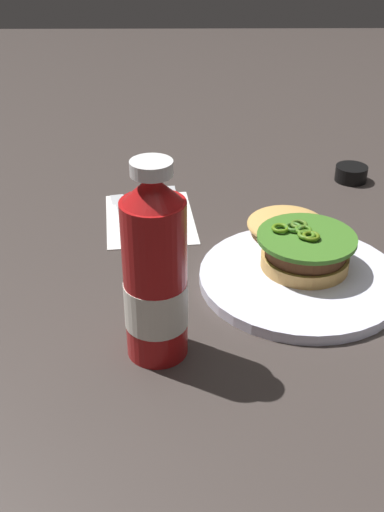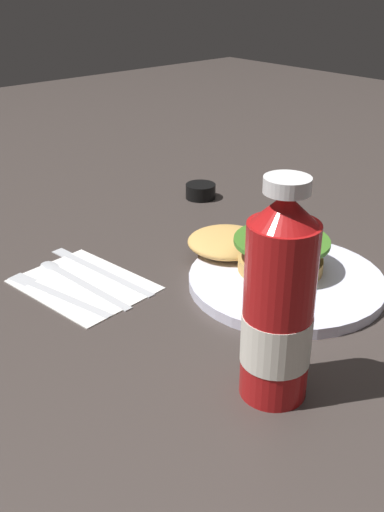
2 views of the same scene
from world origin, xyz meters
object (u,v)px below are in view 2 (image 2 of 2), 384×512
(burger_sandwich, at_px, (260,249))
(ketchup_bottle, at_px, (278,307))
(condiment_cup, at_px, (201,191))
(napkin, at_px, (84,284))
(spoon_utensil, at_px, (71,275))
(dinner_plate, at_px, (286,281))
(butter_knife, at_px, (94,266))
(fork_utensil, at_px, (50,289))

(burger_sandwich, relative_size, ketchup_bottle, 0.94)
(condiment_cup, height_order, napkin, condiment_cup)
(spoon_utensil, bearing_deg, condiment_cup, -71.85)
(dinner_plate, height_order, spoon_utensil, dinner_plate)
(condiment_cup, relative_size, napkin, 0.31)
(butter_knife, bearing_deg, dinner_plate, -141.80)
(burger_sandwich, relative_size, butter_knife, 1.04)
(fork_utensil, bearing_deg, napkin, -107.23)
(ketchup_bottle, relative_size, fork_utensil, 1.26)
(napkin, distance_m, fork_utensil, 0.05)
(dinner_plate, distance_m, napkin, 0.27)
(napkin, bearing_deg, ketchup_bottle, -175.79)
(ketchup_bottle, xyz_separation_m, condiment_cup, (0.46, -0.32, -0.09))
(dinner_plate, height_order, fork_utensil, dinner_plate)
(dinner_plate, height_order, butter_knife, dinner_plate)
(spoon_utensil, bearing_deg, butter_knife, -88.29)
(burger_sandwich, distance_m, spoon_utensil, 0.26)
(burger_sandwich, xyz_separation_m, spoon_utensil, (0.16, 0.21, -0.03))
(dinner_plate, xyz_separation_m, spoon_utensil, (0.21, 0.21, -0.00))
(burger_sandwich, distance_m, ketchup_bottle, 0.27)
(condiment_cup, height_order, spoon_utensil, condiment_cup)
(condiment_cup, xyz_separation_m, spoon_utensil, (-0.11, 0.34, -0.01))
(dinner_plate, xyz_separation_m, burger_sandwich, (0.05, -0.00, 0.03))
(burger_sandwich, relative_size, spoon_utensil, 1.12)
(napkin, height_order, spoon_utensil, spoon_utensil)
(burger_sandwich, xyz_separation_m, condiment_cup, (0.27, -0.13, -0.02))
(condiment_cup, relative_size, fork_utensil, 0.31)
(fork_utensil, bearing_deg, dinner_plate, -128.20)
(butter_knife, bearing_deg, ketchup_bottle, 177.74)
(condiment_cup, xyz_separation_m, fork_utensil, (-0.13, 0.38, -0.01))
(napkin, distance_m, butter_knife, 0.05)
(dinner_plate, distance_m, butter_knife, 0.27)
(dinner_plate, bearing_deg, ketchup_bottle, 126.98)
(dinner_plate, relative_size, butter_knife, 1.27)
(dinner_plate, bearing_deg, fork_utensil, 51.80)
(condiment_cup, height_order, butter_knife, condiment_cup)
(burger_sandwich, relative_size, fork_utensil, 1.19)
(napkin, bearing_deg, butter_knife, -50.40)
(ketchup_bottle, distance_m, condiment_cup, 0.56)
(napkin, bearing_deg, spoon_utensil, 4.27)
(dinner_plate, relative_size, ketchup_bottle, 1.15)
(condiment_cup, xyz_separation_m, butter_knife, (-0.11, 0.30, -0.01))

